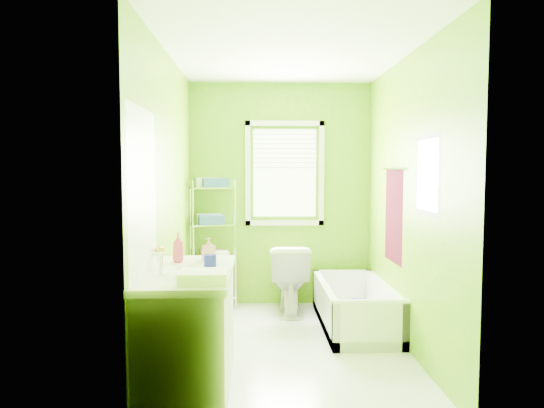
{
  "coord_description": "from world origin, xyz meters",
  "views": [
    {
      "loc": [
        -0.29,
        -4.24,
        1.59
      ],
      "look_at": [
        -0.14,
        0.25,
        1.27
      ],
      "focal_mm": 32.0,
      "sensor_mm": 36.0,
      "label": 1
    }
  ],
  "objects_px": {
    "toilet": "(289,278)",
    "vanity": "(190,327)",
    "wire_shelf_unit": "(213,230)",
    "bathtub": "(355,313)"
  },
  "relations": [
    {
      "from": "bathtub",
      "to": "wire_shelf_unit",
      "type": "relative_size",
      "value": 0.97
    },
    {
      "from": "bathtub",
      "to": "wire_shelf_unit",
      "type": "xyz_separation_m",
      "value": [
        -1.49,
        0.77,
        0.76
      ]
    },
    {
      "from": "wire_shelf_unit",
      "to": "vanity",
      "type": "bearing_deg",
      "value": -89.62
    },
    {
      "from": "vanity",
      "to": "wire_shelf_unit",
      "type": "distance_m",
      "value": 2.17
    },
    {
      "from": "bathtub",
      "to": "wire_shelf_unit",
      "type": "height_order",
      "value": "wire_shelf_unit"
    },
    {
      "from": "toilet",
      "to": "vanity",
      "type": "relative_size",
      "value": 0.66
    },
    {
      "from": "bathtub",
      "to": "vanity",
      "type": "height_order",
      "value": "vanity"
    },
    {
      "from": "vanity",
      "to": "wire_shelf_unit",
      "type": "height_order",
      "value": "wire_shelf_unit"
    },
    {
      "from": "toilet",
      "to": "wire_shelf_unit",
      "type": "xyz_separation_m",
      "value": [
        -0.86,
        0.21,
        0.52
      ]
    },
    {
      "from": "vanity",
      "to": "wire_shelf_unit",
      "type": "bearing_deg",
      "value": 90.38
    }
  ]
}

